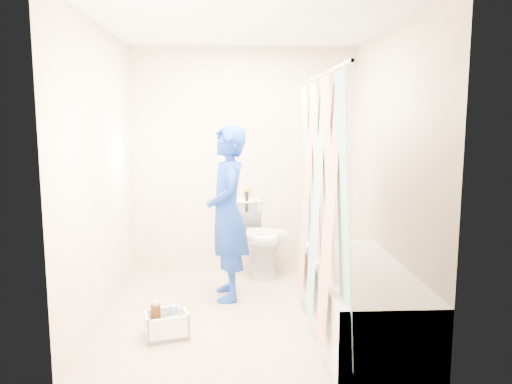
{
  "coord_description": "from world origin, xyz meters",
  "views": [
    {
      "loc": [
        -0.13,
        -4.11,
        1.63
      ],
      "look_at": [
        0.09,
        0.42,
        0.97
      ],
      "focal_mm": 35.0,
      "sensor_mm": 36.0,
      "label": 1
    }
  ],
  "objects_px": {
    "bathtub": "(359,296)",
    "plumber": "(228,214)",
    "toilet": "(259,237)",
    "cleaning_caddy": "(168,325)"
  },
  "relations": [
    {
      "from": "bathtub",
      "to": "cleaning_caddy",
      "type": "relative_size",
      "value": 4.69
    },
    {
      "from": "plumber",
      "to": "cleaning_caddy",
      "type": "height_order",
      "value": "plumber"
    },
    {
      "from": "plumber",
      "to": "cleaning_caddy",
      "type": "distance_m",
      "value": 1.17
    },
    {
      "from": "plumber",
      "to": "cleaning_caddy",
      "type": "xyz_separation_m",
      "value": [
        -0.45,
        -0.83,
        -0.7
      ]
    },
    {
      "from": "bathtub",
      "to": "plumber",
      "type": "distance_m",
      "value": 1.38
    },
    {
      "from": "bathtub",
      "to": "plumber",
      "type": "bearing_deg",
      "value": 143.34
    },
    {
      "from": "cleaning_caddy",
      "to": "toilet",
      "type": "bearing_deg",
      "value": 48.36
    },
    {
      "from": "bathtub",
      "to": "cleaning_caddy",
      "type": "height_order",
      "value": "bathtub"
    },
    {
      "from": "toilet",
      "to": "cleaning_caddy",
      "type": "bearing_deg",
      "value": -130.01
    },
    {
      "from": "cleaning_caddy",
      "to": "plumber",
      "type": "bearing_deg",
      "value": 46.25
    }
  ]
}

